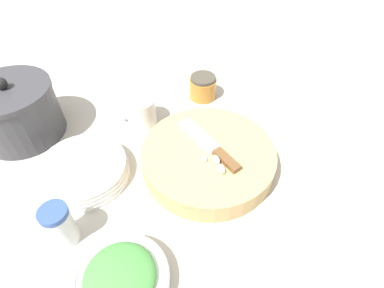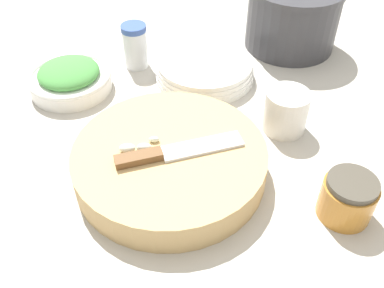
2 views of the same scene
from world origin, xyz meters
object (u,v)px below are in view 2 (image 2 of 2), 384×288
at_px(spice_jar, 135,46).
at_px(chef_knife, 172,152).
at_px(garlic_cloves, 138,147).
at_px(herb_bowl, 70,78).
at_px(coffee_mug, 286,110).
at_px(cutting_board, 170,162).
at_px(stock_pot, 293,17).
at_px(honey_jar, 348,198).
at_px(plate_stack, 205,69).

bearing_deg(spice_jar, chef_knife, -2.50).
xyz_separation_m(garlic_cloves, herb_bowl, (-0.28, -0.08, -0.03)).
xyz_separation_m(chef_knife, coffee_mug, (-0.06, 0.23, -0.02)).
height_order(cutting_board, stock_pot, stock_pot).
xyz_separation_m(chef_knife, honey_jar, (0.15, 0.22, -0.02)).
distance_m(chef_knife, stock_pot, 0.50).
bearing_deg(stock_pot, honey_jar, -17.64).
bearing_deg(coffee_mug, herb_bowl, -123.86).
xyz_separation_m(chef_knife, plate_stack, (-0.26, 0.14, -0.04)).
bearing_deg(chef_knife, herb_bowl, -156.10).
bearing_deg(chef_knife, plate_stack, 151.60).
distance_m(herb_bowl, stock_pot, 0.51).
bearing_deg(herb_bowl, garlic_cloves, 16.66).
bearing_deg(chef_knife, spice_jar, 177.88).
relative_size(chef_knife, stock_pot, 0.97).
bearing_deg(chef_knife, honey_jar, 56.91).
height_order(spice_jar, honey_jar, spice_jar).
bearing_deg(herb_bowl, spice_jar, 107.80).
bearing_deg(plate_stack, honey_jar, 11.18).
bearing_deg(herb_bowl, honey_jar, 38.28).
bearing_deg(plate_stack, garlic_cloves, -39.06).
xyz_separation_m(chef_knife, garlic_cloves, (-0.02, -0.05, 0.00)).
height_order(honey_jar, stock_pot, stock_pot).
relative_size(garlic_cloves, plate_stack, 0.33).
relative_size(garlic_cloves, stock_pot, 0.33).
relative_size(cutting_board, herb_bowl, 1.86).
bearing_deg(plate_stack, stock_pot, 106.57).
xyz_separation_m(chef_knife, herb_bowl, (-0.30, -0.13, -0.03)).
bearing_deg(stock_pot, coffee_mug, -28.62).
bearing_deg(coffee_mug, cutting_board, -77.79).
height_order(chef_knife, coffee_mug, coffee_mug).
xyz_separation_m(garlic_cloves, spice_jar, (-0.32, 0.06, -0.01)).
bearing_deg(cutting_board, chef_knife, 8.28).
bearing_deg(honey_jar, stock_pot, 162.36).
height_order(coffee_mug, stock_pot, stock_pot).
bearing_deg(stock_pot, spice_jar, -93.12).
height_order(garlic_cloves, herb_bowl, garlic_cloves).
distance_m(garlic_cloves, spice_jar, 0.33).
bearing_deg(coffee_mug, chef_knife, -75.21).
bearing_deg(herb_bowl, coffee_mug, 56.14).
height_order(chef_knife, garlic_cloves, garlic_cloves).
relative_size(cutting_board, spice_jar, 3.22).
xyz_separation_m(garlic_cloves, plate_stack, (-0.24, 0.19, -0.04)).
distance_m(cutting_board, chef_knife, 0.03).
distance_m(spice_jar, coffee_mug, 0.36).
xyz_separation_m(herb_bowl, spice_jar, (-0.05, 0.15, 0.02)).
relative_size(chef_knife, herb_bowl, 1.22).
xyz_separation_m(plate_stack, stock_pot, (-0.07, 0.23, 0.05)).
height_order(cutting_board, garlic_cloves, garlic_cloves).
bearing_deg(plate_stack, chef_knife, -28.79).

